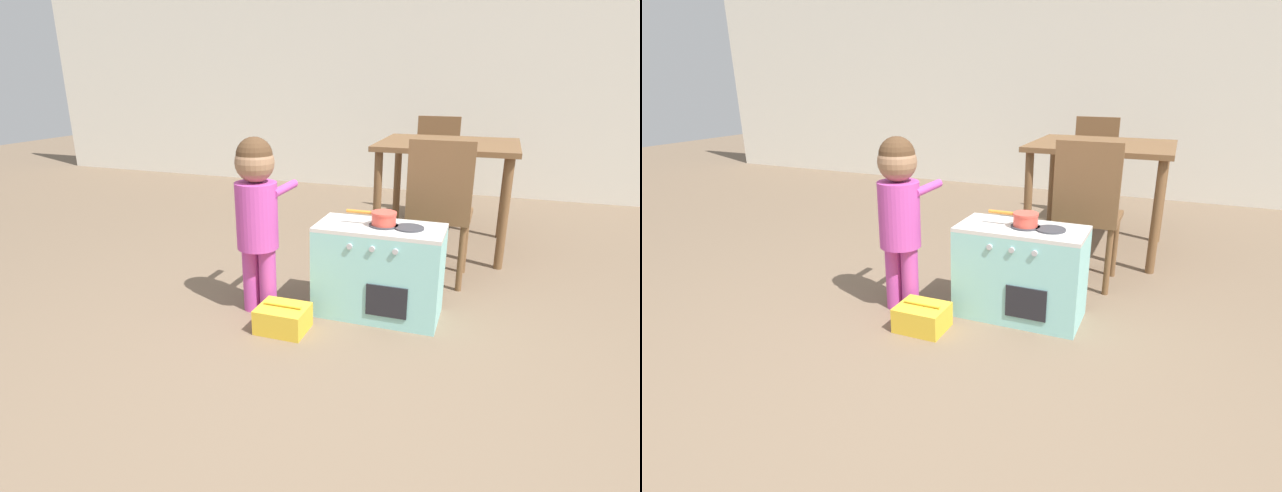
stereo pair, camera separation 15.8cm
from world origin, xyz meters
TOP-DOWN VIEW (x-y plane):
  - ground_plane at (0.00, 0.00)m, footprint 16.00×16.00m
  - wall_back at (0.00, 3.98)m, footprint 10.00×0.06m
  - play_kitchen at (0.06, 0.86)m, footprint 0.65×0.33m
  - toy_pot at (0.07, 0.86)m, footprint 0.26×0.13m
  - child_figure at (-0.55, 0.69)m, footprint 0.24×0.38m
  - toy_basket at (-0.34, 0.52)m, footprint 0.24×0.20m
  - dining_table at (0.24, 2.13)m, footprint 0.95×0.82m
  - dining_chair_near at (0.29, 1.40)m, footprint 0.36×0.36m
  - dining_chair_far at (0.07, 2.90)m, footprint 0.36×0.36m

SIDE VIEW (x-z plane):
  - ground_plane at x=0.00m, z-range 0.00..0.00m
  - toy_basket at x=-0.34m, z-range -0.01..0.14m
  - play_kitchen at x=0.06m, z-range 0.00..0.49m
  - dining_chair_near at x=0.29m, z-range 0.02..0.90m
  - dining_chair_far at x=0.07m, z-range 0.02..0.90m
  - toy_pot at x=0.07m, z-range 0.50..0.57m
  - child_figure at x=-0.55m, z-range 0.12..1.05m
  - dining_table at x=0.24m, z-range 0.27..1.04m
  - wall_back at x=0.00m, z-range 0.00..2.60m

